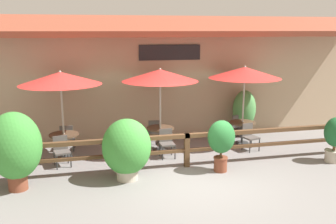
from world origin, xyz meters
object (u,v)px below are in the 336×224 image
(patio_umbrella_far, at_px, (245,73))
(potted_plant_small_flowering, at_px, (335,137))
(potted_plant_broad_leaf, at_px, (15,147))
(chair_far_streetside, at_px, (250,136))
(chair_near_wallside, at_px, (67,136))
(patio_umbrella_middle, at_px, (160,75))
(chair_near_streetside, at_px, (62,150))
(dining_table_middle, at_px, (160,132))
(potted_plant_tall_tropical, at_px, (127,148))
(chair_far_wallside, at_px, (235,125))
(potted_plant_entrance_palm, at_px, (244,111))
(chair_middle_wallside, at_px, (154,130))
(patio_umbrella_near, at_px, (60,78))
(dining_table_far, at_px, (242,126))
(potted_plant_corner_fern, at_px, (221,140))
(chair_middle_streetside, at_px, (167,142))
(dining_table_near, at_px, (64,139))

(patio_umbrella_far, distance_m, potted_plant_small_flowering, 3.36)
(patio_umbrella_far, xyz_separation_m, potted_plant_broad_leaf, (-6.78, -2.25, -1.33))
(chair_far_streetside, bearing_deg, chair_near_wallside, 152.93)
(patio_umbrella_middle, distance_m, patio_umbrella_far, 2.83)
(chair_near_wallside, height_order, chair_far_streetside, same)
(chair_near_streetside, distance_m, patio_umbrella_far, 6.18)
(chair_far_streetside, bearing_deg, potted_plant_small_flowering, -53.97)
(dining_table_middle, bearing_deg, potted_plant_tall_tropical, -121.90)
(chair_far_wallside, xyz_separation_m, potted_plant_entrance_palm, (0.39, 0.10, 0.44))
(chair_middle_wallside, bearing_deg, chair_far_streetside, 160.72)
(patio_umbrella_far, relative_size, chair_far_wallside, 3.09)
(patio_umbrella_near, height_order, patio_umbrella_middle, same)
(chair_middle_wallside, bearing_deg, dining_table_middle, 101.10)
(dining_table_far, relative_size, potted_plant_corner_fern, 0.61)
(chair_far_wallside, height_order, potted_plant_broad_leaf, potted_plant_broad_leaf)
(dining_table_far, xyz_separation_m, potted_plant_corner_fern, (-1.63, -2.24, 0.29))
(dining_table_middle, bearing_deg, potted_plant_entrance_palm, 15.50)
(potted_plant_small_flowering, bearing_deg, potted_plant_corner_fern, 179.40)
(potted_plant_corner_fern, distance_m, potted_plant_entrance_palm, 3.67)
(dining_table_far, relative_size, chair_far_wallside, 1.01)
(potted_plant_broad_leaf, height_order, potted_plant_entrance_palm, potted_plant_broad_leaf)
(chair_far_streetside, relative_size, potted_plant_entrance_palm, 0.51)
(chair_middle_streetside, relative_size, dining_table_far, 0.99)
(patio_umbrella_far, relative_size, dining_table_far, 3.05)
(potted_plant_broad_leaf, bearing_deg, potted_plant_entrance_palm, 23.05)
(patio_umbrella_far, height_order, dining_table_far, patio_umbrella_far)
(patio_umbrella_near, bearing_deg, potted_plant_corner_fern, -26.81)
(patio_umbrella_middle, xyz_separation_m, potted_plant_small_flowering, (4.67, -2.18, -1.65))
(dining_table_middle, distance_m, chair_far_streetside, 2.83)
(patio_umbrella_middle, bearing_deg, patio_umbrella_near, -178.90)
(dining_table_middle, xyz_separation_m, patio_umbrella_far, (2.83, 0.09, 1.80))
(patio_umbrella_far, height_order, potted_plant_broad_leaf, patio_umbrella_far)
(patio_umbrella_far, height_order, potted_plant_corner_fern, patio_umbrella_far)
(potted_plant_entrance_palm, bearing_deg, potted_plant_corner_fern, -123.86)
(potted_plant_corner_fern, bearing_deg, chair_middle_wallside, 114.23)
(potted_plant_small_flowering, height_order, potted_plant_corner_fern, potted_plant_corner_fern)
(patio_umbrella_near, bearing_deg, chair_near_wallside, 84.75)
(potted_plant_small_flowering, bearing_deg, chair_middle_wallside, 148.90)
(chair_near_streetside, xyz_separation_m, chair_middle_streetside, (3.04, 0.06, 0.00))
(chair_middle_wallside, relative_size, potted_plant_corner_fern, 0.60)
(chair_far_streetside, bearing_deg, potted_plant_entrance_palm, 57.72)
(patio_umbrella_near, distance_m, chair_near_wallside, 2.04)
(patio_umbrella_far, bearing_deg, patio_umbrella_near, -178.53)
(chair_middle_streetside, bearing_deg, potted_plant_corner_fern, -53.09)
(chair_middle_wallside, relative_size, potted_plant_tall_tropical, 0.53)
(chair_near_wallside, xyz_separation_m, potted_plant_entrance_palm, (6.12, 0.28, 0.44))
(patio_umbrella_middle, distance_m, chair_far_streetside, 3.42)
(chair_near_streetside, bearing_deg, chair_middle_streetside, -12.07)
(patio_umbrella_middle, distance_m, potted_plant_small_flowering, 5.41)
(dining_table_near, xyz_separation_m, patio_umbrella_far, (5.76, 0.15, 1.80))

